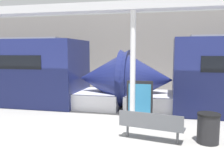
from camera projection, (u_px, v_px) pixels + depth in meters
ground_plane at (84, 156)px, 6.12m from camera, size 60.00×60.00×0.00m
station_wall at (138, 53)px, 16.23m from camera, size 56.00×0.20×5.00m
bench_near at (151, 124)px, 7.08m from camera, size 1.90×0.80×0.85m
trash_bin at (208, 128)px, 6.94m from camera, size 0.63×0.63×0.85m
poster_board at (140, 102)px, 8.72m from camera, size 0.91×0.07×1.54m
support_column_near at (133, 69)px, 8.57m from camera, size 0.19×0.19×3.91m
canopy_beam at (133, 6)px, 8.30m from camera, size 28.00×0.60×0.28m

